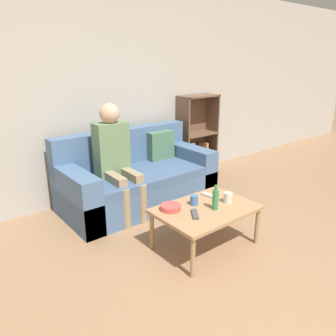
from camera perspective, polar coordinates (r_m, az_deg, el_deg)
ground_plane at (r=2.69m, az=22.40°, el=-21.51°), size 22.00×22.00×0.00m
wall_back at (r=4.11m, az=-10.97°, el=13.01°), size 12.00×0.06×2.60m
couch at (r=3.94m, az=-5.34°, el=-2.10°), size 1.80×0.86×0.86m
bookshelf at (r=4.93m, az=4.69°, el=3.92°), size 0.61×0.28×1.18m
coffee_table at (r=3.02m, az=6.62°, el=-7.53°), size 0.90×0.63×0.39m
person_adult at (r=3.58m, az=-9.27°, el=2.73°), size 0.37×0.62×1.23m
cup_near at (r=3.13m, az=10.39°, el=-5.07°), size 0.08×0.08×0.10m
cup_far at (r=3.03m, az=4.56°, el=-5.61°), size 0.07×0.07×0.09m
tv_remote_0 at (r=2.85m, az=4.71°, el=-8.01°), size 0.14×0.17×0.02m
tv_remote_1 at (r=3.23m, az=7.22°, el=-4.80°), size 0.07×0.17×0.02m
snack_bowl at (r=2.94m, az=0.46°, el=-6.87°), size 0.19×0.19×0.05m
bottle at (r=2.95m, az=8.26°, el=-5.38°), size 0.06×0.06×0.23m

